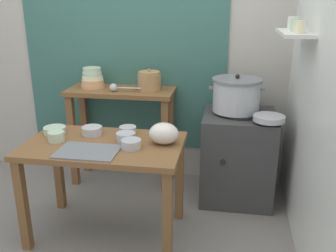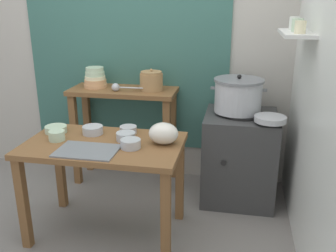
{
  "view_description": "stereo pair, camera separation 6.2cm",
  "coord_description": "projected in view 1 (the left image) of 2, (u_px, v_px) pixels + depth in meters",
  "views": [
    {
      "loc": [
        0.83,
        -2.34,
        1.68
      ],
      "look_at": [
        0.41,
        0.13,
        0.82
      ],
      "focal_mm": 40.16,
      "sensor_mm": 36.0,
      "label": 1
    },
    {
      "loc": [
        0.89,
        -2.33,
        1.68
      ],
      "look_at": [
        0.41,
        0.13,
        0.82
      ],
      "focal_mm": 40.16,
      "sensor_mm": 36.0,
      "label": 2
    }
  ],
  "objects": [
    {
      "name": "plastic_bag",
      "position": [
        164.0,
        133.0,
        2.58
      ],
      "size": [
        0.21,
        0.17,
        0.15
      ],
      "primitive_type": "ellipsoid",
      "color": "silver",
      "rests_on": "prep_table"
    },
    {
      "name": "stove_block",
      "position": [
        237.0,
        156.0,
        3.25
      ],
      "size": [
        0.6,
        0.61,
        0.78
      ],
      "color": "#383838",
      "rests_on": "ground"
    },
    {
      "name": "prep_table",
      "position": [
        104.0,
        158.0,
        2.65
      ],
      "size": [
        1.1,
        0.66,
        0.72
      ],
      "color": "brown",
      "rests_on": "ground"
    },
    {
      "name": "prep_bowl_1",
      "position": [
        128.0,
        130.0,
        2.79
      ],
      "size": [
        0.13,
        0.13,
        0.05
      ],
      "color": "#B7BABF",
      "rests_on": "prep_table"
    },
    {
      "name": "prep_bowl_2",
      "position": [
        92.0,
        130.0,
        2.77
      ],
      "size": [
        0.15,
        0.15,
        0.06
      ],
      "color": "#B7BABF",
      "rests_on": "prep_table"
    },
    {
      "name": "back_shelf_table",
      "position": [
        122.0,
        113.0,
        3.44
      ],
      "size": [
        0.96,
        0.4,
        0.9
      ],
      "color": "brown",
      "rests_on": "ground"
    },
    {
      "name": "prep_bowl_3",
      "position": [
        126.0,
        136.0,
        2.65
      ],
      "size": [
        0.14,
        0.14,
        0.06
      ],
      "color": "#B7BABF",
      "rests_on": "prep_table"
    },
    {
      "name": "clay_pot",
      "position": [
        149.0,
        81.0,
        3.3
      ],
      "size": [
        0.2,
        0.2,
        0.19
      ],
      "color": "#A37A4C",
      "rests_on": "back_shelf_table"
    },
    {
      "name": "steamer_pot",
      "position": [
        236.0,
        95.0,
        3.1
      ],
      "size": [
        0.46,
        0.41,
        0.31
      ],
      "color": "#B7BABF",
      "rests_on": "stove_block"
    },
    {
      "name": "wall_right",
      "position": [
        321.0,
        60.0,
        2.41
      ],
      "size": [
        0.3,
        3.2,
        2.6
      ],
      "color": "silver",
      "rests_on": "ground"
    },
    {
      "name": "ladle",
      "position": [
        115.0,
        88.0,
        3.28
      ],
      "size": [
        0.3,
        0.07,
        0.07
      ],
      "color": "#B7BABF",
      "rests_on": "back_shelf_table"
    },
    {
      "name": "wide_pan",
      "position": [
        269.0,
        118.0,
        2.89
      ],
      "size": [
        0.24,
        0.24,
        0.04
      ],
      "primitive_type": "cylinder",
      "color": "#B7BABF",
      "rests_on": "stove_block"
    },
    {
      "name": "ground_plane",
      "position": [
        112.0,
        230.0,
        2.86
      ],
      "size": [
        9.0,
        9.0,
        0.0
      ],
      "primitive_type": "plane",
      "color": "gray"
    },
    {
      "name": "wall_back",
      "position": [
        150.0,
        41.0,
        3.45
      ],
      "size": [
        4.4,
        0.12,
        2.6
      ],
      "color": "#B2ADA3",
      "rests_on": "ground"
    },
    {
      "name": "bowl_stack_enamel",
      "position": [
        93.0,
        79.0,
        3.4
      ],
      "size": [
        0.21,
        0.21,
        0.18
      ],
      "color": "tan",
      "rests_on": "back_shelf_table"
    },
    {
      "name": "prep_bowl_5",
      "position": [
        131.0,
        144.0,
        2.51
      ],
      "size": [
        0.14,
        0.14,
        0.06
      ],
      "color": "#B7BABF",
      "rests_on": "prep_table"
    },
    {
      "name": "serving_tray",
      "position": [
        88.0,
        151.0,
        2.46
      ],
      "size": [
        0.4,
        0.28,
        0.01
      ],
      "primitive_type": "cube",
      "color": "slate",
      "rests_on": "prep_table"
    },
    {
      "name": "prep_bowl_4",
      "position": [
        56.0,
        136.0,
        2.64
      ],
      "size": [
        0.11,
        0.11,
        0.07
      ],
      "color": "#B7D1AD",
      "rests_on": "prep_table"
    },
    {
      "name": "prep_bowl_0",
      "position": [
        55.0,
        130.0,
        2.79
      ],
      "size": [
        0.16,
        0.16,
        0.05
      ],
      "color": "#B7D1AD",
      "rests_on": "prep_table"
    }
  ]
}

